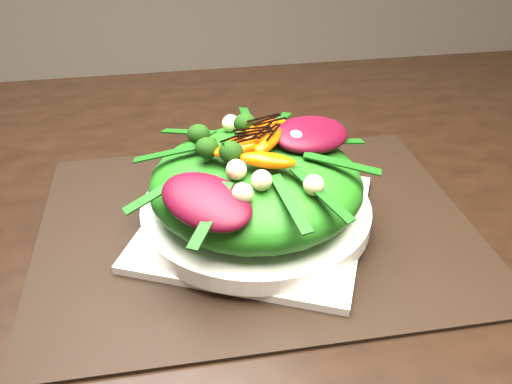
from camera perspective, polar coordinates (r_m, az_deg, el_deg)
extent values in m
cube|color=black|center=(0.68, 1.63, -1.81)|extent=(1.60, 0.90, 0.75)
cube|color=black|center=(0.61, 0.00, -3.50)|extent=(0.48, 0.37, 0.00)
cube|color=white|center=(0.61, 0.00, -3.01)|extent=(0.31, 0.31, 0.01)
cylinder|color=white|center=(0.60, 0.00, -1.95)|extent=(0.31, 0.31, 0.02)
ellipsoid|color=#226913|center=(0.58, 0.00, 0.99)|extent=(0.24, 0.24, 0.08)
ellipsoid|color=#410715|center=(0.59, 5.86, 6.06)|extent=(0.11, 0.10, 0.02)
ellipsoid|color=#F54D04|center=(0.58, -2.91, 6.00)|extent=(0.06, 0.05, 0.01)
sphere|color=#133209|center=(0.56, -5.10, 5.92)|extent=(0.04, 0.04, 0.03)
sphere|color=#BFB586|center=(0.52, 4.15, 2.75)|extent=(0.02, 0.02, 0.02)
cube|color=black|center=(0.58, -2.93, 6.71)|extent=(0.04, 0.03, 0.00)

